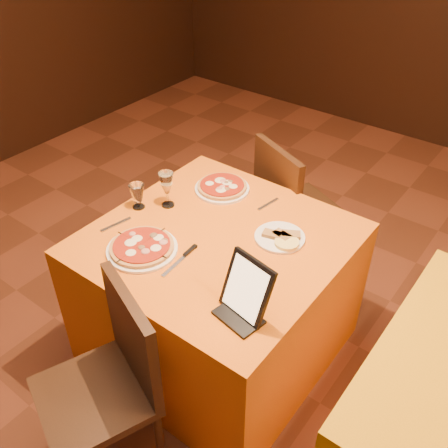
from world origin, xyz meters
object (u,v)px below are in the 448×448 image
Objects in this scene: chair_main_far at (301,210)px; water_glass at (137,196)px; main_table at (219,295)px; pizza_far at (222,187)px; chair_main_near at (94,396)px; wine_glass at (167,189)px; tablet at (247,288)px; pizza_near at (142,248)px.

water_glass is at bearing 85.58° from chair_main_far.
pizza_far reaches higher than main_table.
wine_glass reaches higher than chair_main_near.
tablet is (0.37, -0.30, 0.49)m from main_table.
chair_main_far is 0.61m from pizza_far.
tablet reaches higher than water_glass.
chair_main_far is at bearing 79.08° from pizza_near.
chair_main_near is 1.00m from wine_glass.
pizza_far is (-0.02, 0.61, 0.00)m from pizza_near.
chair_main_near is 7.00× the size of water_glass.
wine_glass is at bearing -114.92° from pizza_far.
water_glass is (-0.46, -0.05, 0.44)m from main_table.
pizza_far is 0.45m from water_glass.
pizza_near is 0.37m from wine_glass.
water_glass is at bearing 143.19° from chair_main_near.
chair_main_far reaches higher than water_glass.
tablet is (0.83, -0.25, 0.06)m from water_glass.
chair_main_far is 0.92m from wine_glass.
chair_main_far is 2.88× the size of pizza_near.
main_table is 0.59m from wine_glass.
chair_main_far is 1.23m from tablet.
chair_main_far is at bearing 111.48° from chair_main_near.
chair_main_far is 1.03m from water_glass.
main_table is 0.56m from pizza_far.
pizza_near is 1.30× the size of tablet.
chair_main_far is 1.15m from pizza_near.
wine_glass is at bearing 44.14° from water_glass.
wine_glass is at bearing 134.29° from chair_main_near.
wine_glass is (-0.36, 0.05, 0.47)m from main_table.
chair_main_near is 2.88× the size of pizza_near.
water_glass reaches higher than pizza_far.
pizza_near and pizza_far have the same top height.
water_glass is at bearing 173.84° from tablet.
wine_glass is 0.80m from tablet.
chair_main_far is (0.00, 0.80, 0.08)m from main_table.
water_glass is (-0.46, -0.85, 0.36)m from chair_main_far.
pizza_far is at bearing 124.80° from main_table.
chair_main_near is 1.00× the size of chair_main_far.
main_table is at bearing -55.20° from pizza_far.
chair_main_near is at bearing -90.00° from main_table.
tablet is at bearing 132.53° from chair_main_far.
chair_main_near is 4.79× the size of wine_glass.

